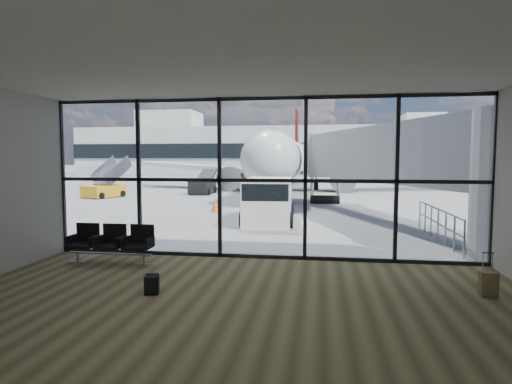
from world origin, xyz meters
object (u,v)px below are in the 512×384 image
(seating_row, at_px, (112,241))
(suitcase, at_px, (489,284))
(mobile_stairs, at_px, (105,189))
(backpack, at_px, (152,285))
(belt_loader, at_px, (203,186))
(airliner, at_px, (288,160))
(service_van, at_px, (269,200))

(seating_row, height_order, suitcase, seating_row)
(seating_row, bearing_deg, mobile_stairs, 118.62)
(backpack, xyz_separation_m, suitcase, (6.82, 0.88, 0.07))
(belt_loader, distance_m, mobile_stairs, 7.40)
(seating_row, height_order, belt_loader, belt_loader)
(backpack, relative_size, suitcase, 0.47)
(backpack, bearing_deg, mobile_stairs, 110.18)
(seating_row, bearing_deg, airliner, 84.82)
(service_van, bearing_deg, backpack, -99.75)
(airliner, height_order, belt_loader, airliner)
(airliner, bearing_deg, service_van, -88.21)
(airliner, relative_size, service_van, 7.57)
(suitcase, height_order, service_van, service_van)
(suitcase, height_order, belt_loader, belt_loader)
(belt_loader, bearing_deg, seating_row, -81.27)
(seating_row, xyz_separation_m, backpack, (2.14, -2.50, -0.36))
(mobile_stairs, bearing_deg, airliner, 57.61)
(service_van, relative_size, mobile_stairs, 1.22)
(service_van, xyz_separation_m, mobile_stairs, (-13.20, 10.49, -0.42))
(seating_row, bearing_deg, belt_loader, 99.43)
(mobile_stairs, bearing_deg, service_van, -20.94)
(backpack, height_order, service_van, service_van)
(backpack, distance_m, service_van, 10.23)
(seating_row, bearing_deg, service_van, 66.43)
(service_van, distance_m, belt_loader, 16.12)
(service_van, height_order, belt_loader, service_van)
(airliner, bearing_deg, suitcase, -78.33)
(mobile_stairs, bearing_deg, backpack, -42.27)
(airliner, xyz_separation_m, belt_loader, (-6.28, -6.48, -2.04))
(belt_loader, bearing_deg, suitcase, -62.70)
(belt_loader, height_order, mobile_stairs, mobile_stairs)
(seating_row, relative_size, service_van, 0.51)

